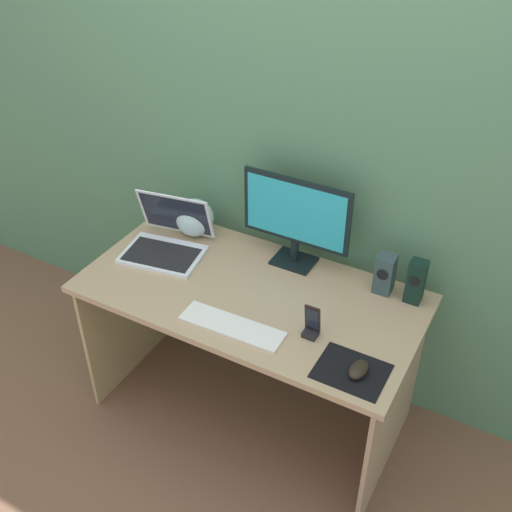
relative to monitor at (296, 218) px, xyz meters
name	(u,v)px	position (x,y,z in m)	size (l,w,h in m)	color
ground_plane	(251,408)	(-0.07, -0.27, -0.95)	(8.00, 8.00, 0.00)	brown
wall_back	(300,134)	(-0.07, 0.15, 0.30)	(6.00, 0.04, 2.50)	#507B5C
desk	(250,318)	(-0.07, -0.27, -0.38)	(1.40, 0.71, 0.72)	tan
monitor	(296,218)	(0.00, 0.00, 0.00)	(0.48, 0.14, 0.41)	black
speaker_right	(416,282)	(0.53, 0.00, -0.13)	(0.07, 0.06, 0.19)	black
speaker_near_monitor	(385,274)	(0.41, 0.00, -0.14)	(0.07, 0.07, 0.17)	#2F4449
laptop	(167,241)	(-0.54, -0.19, -0.18)	(0.39, 0.36, 0.24)	white
fishbowl	(195,218)	(-0.50, -0.02, -0.15)	(0.18, 0.18, 0.18)	silver
keyboard_external	(232,326)	(-0.02, -0.49, -0.22)	(0.41, 0.12, 0.01)	white
mousepad	(351,371)	(0.46, -0.49, -0.23)	(0.25, 0.20, 0.00)	black
mouse	(358,370)	(0.49, -0.49, -0.21)	(0.06, 0.10, 0.04)	black
phone_in_dock	(312,325)	(0.26, -0.38, -0.18)	(0.06, 0.06, 0.14)	black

